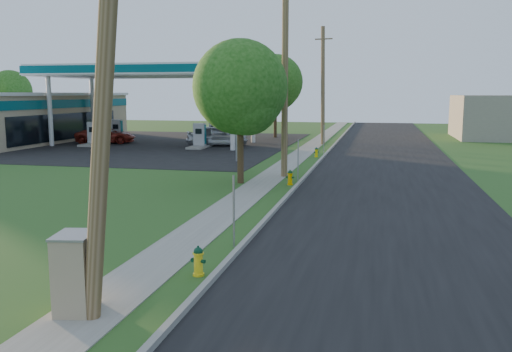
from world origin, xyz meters
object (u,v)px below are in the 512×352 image
(hydrant_far, at_px, (316,152))
(tree_verge, at_px, (242,91))
(fuel_pump_sw, at_px, (117,133))
(tree_lot, at_px, (276,84))
(utility_pole_mid, at_px, (285,77))
(tree_back, at_px, (11,93))
(price_pylon, at_px, (237,72))
(utility_pole_far, at_px, (323,86))
(hydrant_mid, at_px, (290,177))
(fuel_pump_ne, at_px, (200,139))
(car_red, at_px, (106,135))
(car_silver, at_px, (217,136))
(fuel_pump_se, at_px, (215,135))
(fuel_pump_nw, at_px, (94,137))
(utility_pole_near, at_px, (105,56))
(utility_cabinet, at_px, (76,273))
(hydrant_near, at_px, (198,261))

(hydrant_far, bearing_deg, tree_verge, -100.87)
(fuel_pump_sw, xyz_separation_m, tree_lot, (12.92, 6.93, 4.32))
(utility_pole_mid, relative_size, tree_back, 1.49)
(price_pylon, bearing_deg, utility_pole_far, 72.67)
(hydrant_mid, bearing_deg, fuel_pump_ne, 121.96)
(hydrant_mid, bearing_deg, car_red, 136.97)
(fuel_pump_sw, height_order, tree_back, tree_back)
(hydrant_far, bearing_deg, tree_lot, 110.34)
(hydrant_mid, bearing_deg, car_silver, 117.04)
(tree_lot, relative_size, car_silver, 1.60)
(fuel_pump_ne, height_order, fuel_pump_sw, same)
(fuel_pump_se, bearing_deg, fuel_pump_sw, 180.00)
(fuel_pump_nw, relative_size, hydrant_far, 4.84)
(fuel_pump_ne, height_order, car_silver, fuel_pump_ne)
(utility_pole_mid, xyz_separation_m, fuel_pump_nw, (-17.90, 13.00, -4.23))
(utility_pole_far, height_order, tree_verge, utility_pole_far)
(price_pylon, xyz_separation_m, tree_lot, (-1.08, 18.43, -0.39))
(price_pylon, bearing_deg, fuel_pump_nw, 151.82)
(tree_verge, height_order, car_red, tree_verge)
(hydrant_far, distance_m, car_silver, 10.40)
(fuel_pump_nw, xyz_separation_m, tree_verge, (16.33, -15.43, 3.56))
(car_red, bearing_deg, utility_pole_near, -166.72)
(tree_lot, distance_m, hydrant_far, 16.73)
(utility_cabinet, xyz_separation_m, car_red, (-16.99, 32.78, -0.10))
(fuel_pump_nw, xyz_separation_m, price_pylon, (14.00, -7.50, 4.71))
(fuel_pump_ne, relative_size, tree_lot, 0.41)
(fuel_pump_nw, height_order, tree_lot, tree_lot)
(fuel_pump_nw, distance_m, tree_verge, 22.75)
(price_pylon, height_order, hydrant_mid, price_pylon)
(fuel_pump_se, distance_m, tree_back, 24.75)
(utility_pole_mid, distance_m, hydrant_near, 15.95)
(utility_pole_far, distance_m, fuel_pump_se, 9.84)
(utility_pole_mid, relative_size, price_pylon, 1.43)
(tree_back, bearing_deg, tree_verge, -39.00)
(tree_back, relative_size, hydrant_far, 9.95)
(tree_back, distance_m, utility_cabinet, 51.68)
(fuel_pump_sw, xyz_separation_m, fuel_pump_se, (9.00, 0.00, 0.00))
(hydrant_far, distance_m, car_red, 19.48)
(tree_verge, relative_size, tree_lot, 0.85)
(hydrant_mid, xyz_separation_m, car_red, (-18.59, 17.35, 0.34))
(car_red, bearing_deg, utility_pole_far, -95.61)
(hydrant_far, bearing_deg, utility_pole_near, -91.28)
(utility_pole_mid, height_order, fuel_pump_ne, utility_pole_mid)
(car_silver, bearing_deg, utility_pole_near, 173.05)
(hydrant_mid, bearing_deg, tree_verge, -178.69)
(hydrant_mid, bearing_deg, tree_back, 143.00)
(fuel_pump_sw, xyz_separation_m, hydrant_far, (18.50, -8.12, -0.40))
(fuel_pump_nw, relative_size, fuel_pump_ne, 1.00)
(utility_pole_near, xyz_separation_m, tree_lot, (-4.98, 41.93, 0.24))
(tree_lot, distance_m, hydrant_near, 39.87)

